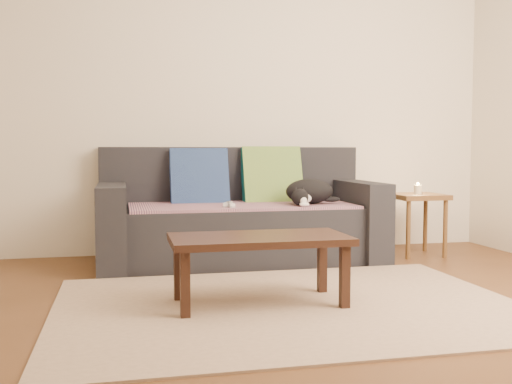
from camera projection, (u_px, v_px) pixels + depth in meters
ground at (298, 314)px, 3.09m from camera, size 4.50×4.50×0.00m
back_wall at (229, 95)px, 4.95m from camera, size 4.50×0.04×2.60m
sofa at (239, 220)px, 4.60m from camera, size 2.10×0.94×0.87m
throw_blanket at (241, 205)px, 4.50m from camera, size 1.66×0.74×0.02m
cushion_navy at (199, 178)px, 4.68m from camera, size 0.45×0.23×0.46m
cushion_green at (272, 177)px, 4.81m from camera, size 0.48×0.26×0.49m
cat at (309, 192)px, 4.50m from camera, size 0.45×0.42×0.19m
wii_remote_a at (230, 205)px, 4.29m from camera, size 0.05×0.15×0.03m
wii_remote_b at (228, 204)px, 4.33m from camera, size 0.09×0.15×0.03m
side_table at (418, 205)px, 4.81m from camera, size 0.40×0.40×0.49m
candle at (418, 189)px, 4.80m from camera, size 0.06×0.06×0.09m
rug at (290, 306)px, 3.24m from camera, size 2.50×1.80×0.01m
coffee_table at (259, 245)px, 3.24m from camera, size 0.96×0.48×0.38m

